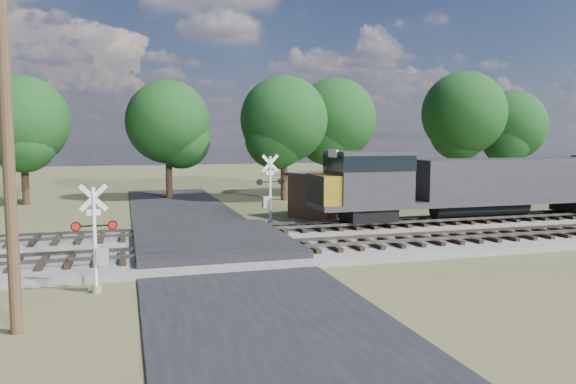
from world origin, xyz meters
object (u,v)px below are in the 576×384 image
object	(u,v)px
utility_pole	(8,143)
equipment_shed	(330,195)
crossing_signal_far	(269,196)
crossing_signal_near	(98,248)

from	to	relation	value
utility_pole	equipment_shed	distance (m)	24.05
crossing_signal_far	equipment_shed	xyz separation A→B (m)	(4.66, 2.25, -0.28)
utility_pole	equipment_shed	xyz separation A→B (m)	(15.67, 17.89, -3.62)
crossing_signal_far	utility_pole	xyz separation A→B (m)	(-11.01, -15.64, 3.34)
crossing_signal_near	crossing_signal_far	size ratio (longest dim) A/B	0.88
crossing_signal_near	equipment_shed	xyz separation A→B (m)	(13.71, 14.34, -0.06)
crossing_signal_far	equipment_shed	distance (m)	5.18
crossing_signal_near	utility_pole	size ratio (longest dim) A/B	0.39
crossing_signal_near	crossing_signal_far	world-z (taller)	crossing_signal_far
crossing_signal_far	utility_pole	size ratio (longest dim) A/B	0.44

